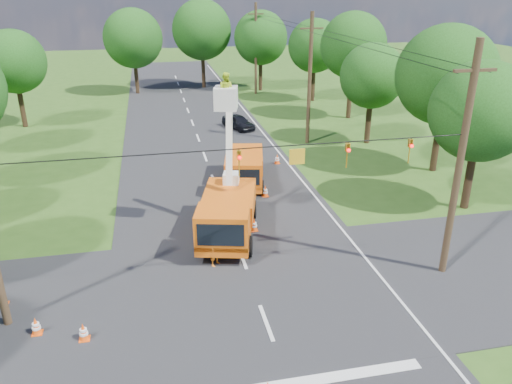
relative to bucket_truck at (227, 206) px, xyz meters
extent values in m
plane|color=#2E5218|center=(0.30, 12.75, -1.69)|extent=(140.00, 140.00, 0.00)
cube|color=black|center=(0.30, 12.75, -1.69)|extent=(12.00, 100.00, 0.06)
cube|color=black|center=(0.30, -5.25, -1.69)|extent=(56.00, 10.00, 0.07)
cube|color=silver|center=(5.90, 12.75, -1.69)|extent=(0.12, 90.00, 0.02)
cube|color=#DC570F|center=(0.05, 0.18, -0.90)|extent=(3.96, 6.94, 0.49)
cube|color=#DC570F|center=(-0.54, -2.09, -0.05)|extent=(2.79, 2.40, 1.64)
cube|color=black|center=(-0.77, -2.99, 0.00)|extent=(2.02, 0.58, 1.04)
cube|color=#DC570F|center=(0.26, 1.02, -0.22)|extent=(3.49, 4.55, 1.09)
cylinder|color=black|center=(-1.58, -1.54, -1.19)|extent=(0.59, 1.06, 1.00)
cylinder|color=black|center=(0.64, -2.12, -1.19)|extent=(0.59, 1.06, 1.00)
cylinder|color=black|center=(-0.55, 2.47, -1.19)|extent=(0.59, 1.06, 1.00)
cylinder|color=black|center=(1.67, 1.90, -1.19)|extent=(0.59, 1.06, 1.00)
cube|color=silver|center=(0.56, 2.19, 0.60)|extent=(1.00, 1.00, 0.60)
cube|color=silver|center=(0.41, 1.60, 3.00)|extent=(0.66, 1.49, 4.73)
cube|color=silver|center=(0.13, 0.49, 5.24)|extent=(1.26, 1.26, 1.04)
imported|color=#C6E526|center=(0.13, 0.49, 5.64)|extent=(0.96, 0.91, 1.57)
cube|color=#DC570F|center=(2.17, 7.05, -0.97)|extent=(3.36, 6.31, 0.45)
cube|color=#DC570F|center=(1.74, 4.94, -0.19)|extent=(2.50, 2.11, 1.50)
cube|color=black|center=(1.57, 4.11, -0.14)|extent=(1.87, 0.44, 0.95)
cube|color=#DC570F|center=(2.34, 7.83, -0.34)|extent=(3.05, 4.09, 1.00)
cylinder|color=black|center=(0.76, 5.40, -1.23)|extent=(0.50, 0.96, 0.92)
cylinder|color=black|center=(2.82, 4.98, -1.23)|extent=(0.50, 0.96, 0.92)
cylinder|color=black|center=(1.53, 9.12, -1.23)|extent=(0.50, 0.96, 0.92)
cylinder|color=black|center=(3.59, 8.69, -1.23)|extent=(0.50, 0.96, 0.92)
imported|color=#F25D14|center=(-0.98, -2.65, -0.75)|extent=(0.80, 0.81, 1.88)
imported|color=black|center=(4.10, 19.94, -1.07)|extent=(2.85, 3.94, 1.25)
cone|color=#FC520D|center=(1.42, 0.33, -1.31)|extent=(0.36, 0.36, 0.70)
cube|color=#FC520D|center=(1.42, 0.33, -1.65)|extent=(0.38, 0.38, 0.04)
cylinder|color=white|center=(1.42, 0.33, -1.25)|extent=(0.26, 0.26, 0.09)
cylinder|color=white|center=(1.42, 0.33, -1.40)|extent=(0.31, 0.31, 0.09)
cone|color=#FC520D|center=(2.99, 4.61, -1.31)|extent=(0.36, 0.36, 0.70)
cube|color=#FC520D|center=(2.99, 4.61, -1.65)|extent=(0.38, 0.38, 0.04)
cylinder|color=white|center=(2.99, 4.61, -1.25)|extent=(0.26, 0.26, 0.09)
cylinder|color=white|center=(2.99, 4.61, -1.40)|extent=(0.31, 0.31, 0.09)
cone|color=#FC520D|center=(-6.29, -6.81, -1.31)|extent=(0.36, 0.36, 0.70)
cube|color=#FC520D|center=(-6.29, -6.81, -1.65)|extent=(0.38, 0.38, 0.04)
cylinder|color=white|center=(-6.29, -6.81, -1.25)|extent=(0.26, 0.26, 0.09)
cylinder|color=white|center=(-6.29, -6.81, -1.40)|extent=(0.31, 0.31, 0.09)
cone|color=#FC520D|center=(-8.01, -6.11, -1.31)|extent=(0.36, 0.36, 0.70)
cube|color=#FC520D|center=(-8.01, -6.11, -1.65)|extent=(0.38, 0.38, 0.04)
cylinder|color=white|center=(-8.01, -6.11, -1.25)|extent=(0.26, 0.26, 0.09)
cylinder|color=white|center=(-8.01, -6.11, -1.40)|extent=(0.31, 0.31, 0.09)
cone|color=#FC520D|center=(-9.66, -3.94, -1.31)|extent=(0.36, 0.36, 0.70)
cube|color=#FC520D|center=(-9.66, -3.94, -1.65)|extent=(0.38, 0.38, 0.04)
cylinder|color=white|center=(-9.66, -3.94, -1.25)|extent=(0.26, 0.26, 0.09)
cylinder|color=white|center=(-9.66, -3.94, -1.40)|extent=(0.31, 0.31, 0.09)
cone|color=#FC520D|center=(5.16, 10.24, -1.31)|extent=(0.36, 0.36, 0.70)
cube|color=#FC520D|center=(5.16, 10.24, -1.65)|extent=(0.38, 0.38, 0.04)
cylinder|color=white|center=(5.16, 10.24, -1.25)|extent=(0.26, 0.26, 0.09)
cylinder|color=white|center=(5.16, 10.24, -1.40)|extent=(0.31, 0.31, 0.09)
cylinder|color=#4C3823|center=(8.80, -5.25, 3.31)|extent=(0.30, 0.30, 10.00)
cube|color=#4C3823|center=(8.80, -5.25, 7.11)|extent=(1.80, 0.12, 0.12)
cylinder|color=#4C3823|center=(8.80, 14.75, 3.31)|extent=(0.30, 0.30, 10.00)
cube|color=#4C3823|center=(8.80, 14.75, 7.11)|extent=(1.80, 0.12, 0.12)
cylinder|color=#4C3823|center=(8.80, 34.75, 3.31)|extent=(0.30, 0.30, 10.00)
cube|color=#4C3823|center=(8.80, 34.75, 7.11)|extent=(1.80, 0.12, 0.12)
cylinder|color=black|center=(-0.20, -5.25, 4.61)|extent=(18.00, 0.04, 0.04)
cube|color=gold|center=(1.90, -5.25, 4.16)|extent=(0.60, 0.05, 0.60)
imported|color=gold|center=(-0.30, -5.25, 4.06)|extent=(0.16, 0.20, 1.00)
sphere|color=#FF0C0C|center=(-0.30, -5.37, 4.31)|extent=(0.14, 0.14, 0.14)
imported|color=gold|center=(3.90, -5.25, 4.06)|extent=(0.16, 0.20, 1.00)
sphere|color=#FF0C0C|center=(3.90, -5.37, 4.31)|extent=(0.14, 0.14, 0.14)
imported|color=gold|center=(6.50, -5.25, 4.06)|extent=(0.16, 0.20, 1.00)
sphere|color=#FF0C0C|center=(6.50, -5.37, 4.31)|extent=(0.14, 0.14, 0.14)
cylinder|color=#382616|center=(-14.50, 24.75, 0.33)|extent=(0.44, 0.44, 4.05)
sphere|color=#1A4211|center=(-14.50, 24.75, 4.01)|extent=(5.40, 5.40, 5.40)
cylinder|color=#382616|center=(13.80, 0.75, 0.29)|extent=(0.44, 0.44, 3.96)
sphere|color=#1A4211|center=(13.80, 0.75, 3.89)|extent=(5.40, 5.40, 5.40)
cylinder|color=#382616|center=(15.30, 6.75, 0.60)|extent=(0.44, 0.44, 4.58)
sphere|color=#1A4211|center=(15.30, 6.75, 4.76)|extent=(6.40, 6.40, 6.40)
cylinder|color=#382616|center=(13.50, 13.75, 0.20)|extent=(0.44, 0.44, 3.78)
sphere|color=#1A4211|center=(13.50, 13.75, 3.64)|extent=(5.00, 5.00, 5.00)
cylinder|color=#382616|center=(15.10, 21.75, 0.69)|extent=(0.44, 0.44, 4.75)
sphere|color=#1A4211|center=(15.10, 21.75, 5.01)|extent=(6.00, 6.00, 6.00)
cylinder|color=#382616|center=(14.10, 29.75, 0.38)|extent=(0.44, 0.44, 4.14)
sphere|color=#1A4211|center=(14.10, 29.75, 4.14)|extent=(5.60, 5.60, 5.60)
cylinder|color=#382616|center=(-4.70, 37.75, 0.51)|extent=(0.44, 0.44, 4.40)
sphere|color=#1A4211|center=(-4.70, 37.75, 4.51)|extent=(6.60, 6.60, 6.60)
cylinder|color=#382616|center=(3.30, 39.75, 0.73)|extent=(0.44, 0.44, 4.84)
sphere|color=#1A4211|center=(3.30, 39.75, 5.13)|extent=(7.00, 7.00, 7.00)
cylinder|color=#382616|center=(9.80, 36.75, 0.47)|extent=(0.44, 0.44, 4.31)
sphere|color=#1A4211|center=(9.80, 36.75, 4.39)|extent=(6.20, 6.20, 6.20)
camera|label=1|loc=(-3.27, -22.24, 10.10)|focal=35.00mm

